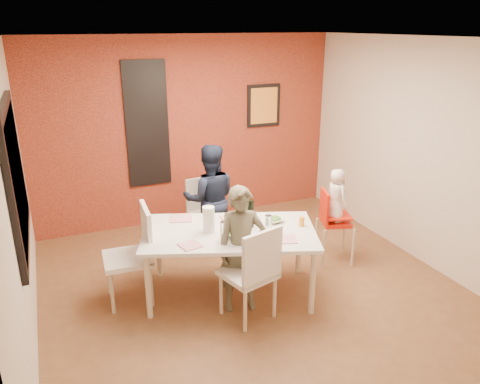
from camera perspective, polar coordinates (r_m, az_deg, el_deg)
name	(u,v)px	position (r m, az deg, el deg)	size (l,w,h in m)	color
ground	(250,287)	(5.44, 1.26, -11.46)	(4.50, 4.50, 0.00)	brown
ceiling	(252,38)	(4.65, 1.52, 18.26)	(4.50, 4.50, 0.02)	white
wall_back	(188,131)	(6.92, -6.35, 7.40)	(4.50, 0.02, 2.70)	beige
wall_front	(398,274)	(3.13, 18.75, -9.48)	(4.50, 0.02, 2.70)	beige
wall_left	(15,205)	(4.50, -25.77, -1.40)	(0.02, 4.50, 2.70)	beige
wall_right	(419,152)	(6.13, 21.01, 4.55)	(0.02, 4.50, 2.70)	beige
brick_accent_wall	(188,131)	(6.91, -6.30, 7.37)	(4.50, 0.02, 2.70)	maroon
picture_window_frame	(15,176)	(4.63, -25.70, 1.80)	(0.05, 1.70, 1.30)	black
picture_window_pane	(17,176)	(4.63, -25.52, 1.82)	(0.02, 1.55, 1.15)	black
glassblock_strip	(147,125)	(6.72, -11.26, 8.07)	(0.55, 0.03, 1.70)	#B5BFC6
glassblock_surround	(147,125)	(6.71, -11.25, 8.06)	(0.60, 0.03, 1.76)	black
art_print_frame	(264,106)	(7.26, 2.90, 10.49)	(0.54, 0.03, 0.64)	black
art_print_canvas	(264,106)	(7.24, 2.95, 10.47)	(0.44, 0.01, 0.54)	gold
dining_table	(230,237)	(5.01, -1.27, -5.45)	(2.05, 1.58, 0.76)	silver
chair_near	(254,269)	(4.62, 1.69, -9.42)	(0.58, 0.58, 1.02)	white
chair_far	(204,208)	(6.27, -4.41, -1.98)	(0.45, 0.45, 0.90)	silver
chair_left	(136,250)	(5.08, -12.59, -6.87)	(0.51, 0.51, 1.05)	white
high_chair	(332,219)	(5.86, 11.19, -3.30)	(0.49, 0.49, 0.94)	red
child_near	(242,250)	(4.77, 0.19, -7.06)	(0.49, 0.32, 1.34)	brown
child_far	(210,199)	(5.98, -3.66, -0.87)	(0.70, 0.54, 1.43)	black
toddler	(336,195)	(5.74, 11.65, -0.40)	(0.32, 0.21, 0.66)	silver
plate_near_left	(190,245)	(4.68, -6.10, -6.47)	(0.20, 0.20, 0.01)	silver
plate_far_mid	(233,218)	(5.27, -0.87, -3.24)	(0.24, 0.24, 0.01)	white
plate_near_right	(287,239)	(4.80, 5.71, -5.76)	(0.20, 0.20, 0.01)	white
plate_far_left	(181,218)	(5.31, -7.19, -3.18)	(0.24, 0.24, 0.01)	white
salad_bowl_a	(234,232)	(4.87, -0.73, -4.96)	(0.24, 0.24, 0.06)	white
salad_bowl_b	(275,220)	(5.20, 4.25, -3.41)	(0.19, 0.19, 0.05)	white
wine_bottle	(250,213)	(5.02, 1.26, -2.62)	(0.08, 0.08, 0.30)	black
wine_glass_a	(224,231)	(4.74, -2.00, -4.75)	(0.07, 0.07, 0.20)	white
wine_glass_b	(268,225)	(4.88, 3.47, -3.99)	(0.07, 0.07, 0.21)	silver
paper_towel_roll	(209,220)	(4.91, -3.85, -3.37)	(0.12, 0.12, 0.28)	white
condiment_red	(236,224)	(4.97, -0.50, -3.95)	(0.03, 0.03, 0.13)	red
condiment_green	(244,222)	(5.00, 0.49, -3.66)	(0.04, 0.04, 0.15)	#336C24
condiment_brown	(237,224)	(4.98, -0.31, -3.87)	(0.03, 0.03, 0.13)	brown
sippy_cup	(302,222)	(5.12, 7.54, -3.60)	(0.06, 0.06, 0.10)	orange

